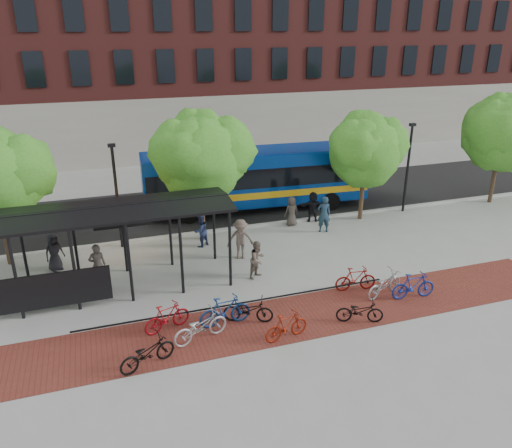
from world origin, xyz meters
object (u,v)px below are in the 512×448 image
object	(u,v)px
lamp_post_right	(408,165)
bike_0	(147,353)
bike_2	(200,326)
pedestrian_7	(324,214)
lamp_post_left	(117,194)
pedestrian_3	(240,239)
pedestrian_1	(98,265)
pedestrian_5	(313,207)
bike_9	(356,279)
bus	(256,175)
pedestrian_8	(258,259)
tree_c	(367,147)
bike_10	(385,284)
bike_8	(360,311)
tree_d	(503,129)
bike_5	(286,326)
bus_shelter	(93,221)
pedestrian_0	(54,252)
bike_4	(248,310)
bike_1	(167,317)
pedestrian_2	(201,231)
bike_3	(225,311)
pedestrian_6	(292,211)
tree_b	(201,153)
bike_11	(413,286)

from	to	relation	value
lamp_post_right	bike_0	world-z (taller)	lamp_post_right
bike_2	pedestrian_7	size ratio (longest dim) A/B	1.05
lamp_post_left	pedestrian_3	size ratio (longest dim) A/B	2.66
pedestrian_1	pedestrian_5	size ratio (longest dim) A/B	1.12
bike_9	pedestrian_3	bearing A→B (deg)	48.29
lamp_post_right	pedestrian_5	world-z (taller)	lamp_post_right
bus	pedestrian_8	distance (m)	8.80
tree_c	bike_10	distance (m)	9.35
lamp_post_right	bike_8	world-z (taller)	lamp_post_right
tree_d	bike_10	distance (m)	15.30
bike_5	bike_10	xyz separation A→B (m)	(4.85, 1.56, 0.00)
bike_10	bus_shelter	bearing A→B (deg)	50.06
tree_c	bike_9	bearing A→B (deg)	-121.14
lamp_post_right	pedestrian_5	xyz separation A→B (m)	(-5.71, 0.20, -1.90)
bike_0	pedestrian_0	xyz separation A→B (m)	(-3.02, 8.13, 0.36)
bike_4	pedestrian_8	world-z (taller)	pedestrian_8
pedestrian_5	pedestrian_7	xyz separation A→B (m)	(-0.09, -1.57, 0.13)
bike_2	bike_4	distance (m)	2.00
lamp_post_left	pedestrian_3	xyz separation A→B (m)	(5.15, -3.08, -1.78)
bike_1	bike_5	size ratio (longest dim) A/B	1.05
pedestrian_2	pedestrian_1	bearing A→B (deg)	-2.41
tree_c	pedestrian_5	distance (m)	4.28
tree_c	pedestrian_0	world-z (taller)	tree_c
bike_1	bike_4	distance (m)	2.92
bus_shelter	bike_4	distance (m)	7.01
bike_3	pedestrian_0	xyz separation A→B (m)	(-5.98, 6.62, 0.29)
bike_0	pedestrian_5	world-z (taller)	pedestrian_5
pedestrian_0	pedestrian_8	xyz separation A→B (m)	(8.28, -3.47, -0.03)
bike_2	pedestrian_8	distance (m)	5.06
lamp_post_left	pedestrian_0	world-z (taller)	lamp_post_left
bus_shelter	pedestrian_6	world-z (taller)	bus_shelter
tree_c	bike_1	xyz separation A→B (m)	(-12.12, -7.67, -3.53)
pedestrian_1	pedestrian_6	distance (m)	10.83
bus	pedestrian_7	size ratio (longest dim) A/B	6.73
bike_1	pedestrian_1	size ratio (longest dim) A/B	0.92
bus	bus_shelter	bearing A→B (deg)	-137.80
pedestrian_0	pedestrian_2	world-z (taller)	pedestrian_0
lamp_post_right	pedestrian_7	distance (m)	6.21
lamp_post_left	bike_9	distance (m)	11.70
bike_10	pedestrian_0	size ratio (longest dim) A/B	1.11
tree_b	bike_9	size ratio (longest dim) A/B	3.78
bike_2	pedestrian_2	distance (m)	7.92
bike_9	pedestrian_5	size ratio (longest dim) A/B	1.01
bike_8	bike_10	size ratio (longest dim) A/B	0.89
tree_d	bike_4	world-z (taller)	tree_d
bike_0	pedestrian_0	bearing A→B (deg)	-1.35
bike_8	bike_4	bearing A→B (deg)	91.73
bike_9	bike_11	bearing A→B (deg)	-116.04
bike_8	pedestrian_7	world-z (taller)	pedestrian_7
tree_c	pedestrian_8	world-z (taller)	tree_c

